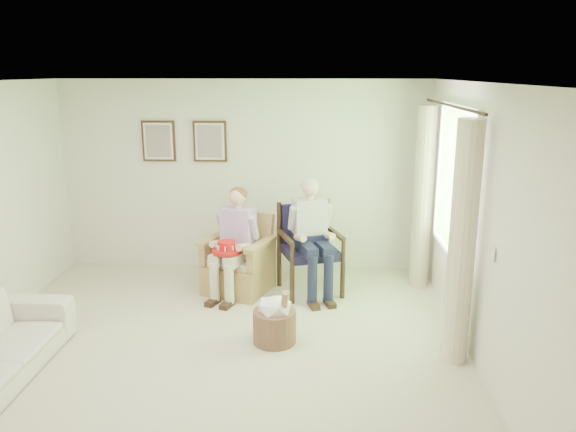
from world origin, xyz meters
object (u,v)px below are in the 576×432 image
(wood_armchair, at_px, (310,245))
(person_wicker, at_px, (236,236))
(red_hat, at_px, (227,248))
(hatbox, at_px, (275,319))
(wicker_armchair, at_px, (239,267))
(person_dark, at_px, (310,229))

(wood_armchair, distance_m, person_wicker, 0.94)
(red_hat, distance_m, hatbox, 1.32)
(wicker_armchair, distance_m, person_wicker, 0.47)
(wood_armchair, xyz_separation_m, hatbox, (-0.35, -1.47, -0.34))
(person_wicker, distance_m, red_hat, 0.24)
(person_wicker, xyz_separation_m, red_hat, (-0.09, -0.19, -0.10))
(wood_armchair, relative_size, red_hat, 3.10)
(person_wicker, distance_m, person_dark, 0.91)
(person_wicker, xyz_separation_m, hatbox, (0.55, -1.26, -0.51))
(person_dark, distance_m, hatbox, 1.47)
(person_wicker, bearing_deg, red_hat, -94.86)
(wood_armchair, height_order, person_dark, person_dark)
(wicker_armchair, bearing_deg, person_wicker, -69.24)
(hatbox, bearing_deg, red_hat, 121.11)
(person_dark, bearing_deg, red_hat, 174.37)
(wood_armchair, height_order, hatbox, wood_armchair)
(wicker_armchair, height_order, wood_armchair, wood_armchair)
(hatbox, bearing_deg, wicker_armchair, 111.73)
(wood_armchair, xyz_separation_m, person_wicker, (-0.90, -0.21, 0.17))
(person_wicker, bearing_deg, hatbox, -45.55)
(person_dark, distance_m, red_hat, 1.03)
(wicker_armchair, height_order, person_wicker, person_wicker)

